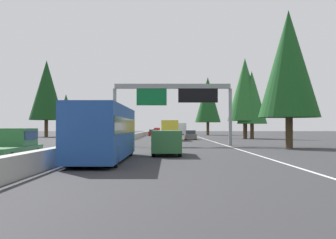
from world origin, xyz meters
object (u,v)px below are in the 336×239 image
sedan_mid_left (156,132)px  pickup_far_center (157,131)px  sedan_distant_a (153,133)px  oncoming_near (9,147)px  box_truck_distant_b (170,130)px  bus_near_center (105,131)px  conifer_right_mid (245,90)px  oncoming_far (127,134)px  conifer_left_far (66,111)px  conifer_right_far (252,98)px  minivan_far_left (167,141)px  conifer_left_mid (46,90)px  sign_gantry_overhead (174,96)px  bus_mid_center (181,128)px  conifer_right_near (289,64)px  sedan_far_right (190,135)px  conifer_right_distant (208,100)px

sedan_mid_left → pickup_far_center: size_ratio=0.79×
sedan_distant_a → oncoming_near: oncoming_near is taller
box_truck_distant_b → bus_near_center: bearing=174.2°
pickup_far_center → conifer_right_mid: (-60.40, -17.00, 7.65)m
box_truck_distant_b → oncoming_far: box_truck_distant_b is taller
bus_near_center → box_truck_distant_b: 38.51m
conifer_left_far → conifer_right_far: bearing=-119.2°
minivan_far_left → sedan_mid_left: minivan_far_left is taller
oncoming_near → conifer_left_mid: conifer_left_mid is taller
oncoming_far → conifer_right_mid: size_ratio=0.31×
conifer_left_mid → sign_gantry_overhead: bearing=-148.0°
pickup_far_center → bus_mid_center: 18.76m
conifer_right_far → conifer_left_mid: conifer_left_mid is taller
sedan_distant_a → conifer_right_mid: 29.66m
conifer_left_mid → conifer_right_near: bearing=-142.0°
sedan_far_right → sedan_mid_left: 54.55m
minivan_far_left → sedan_distant_a: minivan_far_left is taller
pickup_far_center → box_truck_distant_b: 70.57m
pickup_far_center → conifer_left_mid: 52.68m
conifer_right_distant → pickup_far_center: bearing=27.2°
sedan_far_right → conifer_left_far: size_ratio=0.47×
sedan_far_right → conifer_right_mid: size_ratio=0.31×
sign_gantry_overhead → sedan_distant_a: sign_gantry_overhead is taller
sign_gantry_overhead → box_truck_distant_b: (18.16, 0.39, -3.61)m
box_truck_distant_b → sedan_mid_left: bearing=3.8°
conifer_right_mid → sedan_far_right: bearing=123.3°
bus_near_center → conifer_right_mid: conifer_right_mid is taller
pickup_far_center → oncoming_near: (-111.57, 4.53, 0.00)m
minivan_far_left → conifer_left_far: 67.93m
bus_near_center → pickup_far_center: 108.78m
pickup_far_center → conifer_right_near: size_ratio=0.43×
bus_near_center → oncoming_far: 59.04m
minivan_far_left → bus_mid_center: (86.66, -3.69, 0.77)m
box_truck_distant_b → bus_mid_center: bearing=-3.6°
sign_gantry_overhead → conifer_left_far: size_ratio=1.35×
sign_gantry_overhead → oncoming_far: size_ratio=2.88×
box_truck_distant_b → bus_mid_center: size_ratio=0.74×
minivan_far_left → conifer_right_distant: conifer_right_distant is taller
sedan_distant_a → oncoming_far: 13.35m
box_truck_distant_b → sedan_far_right: bearing=-42.8°
sedan_mid_left → oncoming_far: (-37.10, 4.65, 0.00)m
sedan_distant_a → conifer_left_mid: bearing=114.4°
sedan_far_right → sedan_mid_left: same height
minivan_far_left → conifer_left_far: (63.82, 22.76, 4.77)m
conifer_right_far → sedan_far_right: bearing=118.1°
sedan_mid_left → sedan_distant_a: 24.59m
minivan_far_left → bus_mid_center: bus_mid_center is taller
sign_gantry_overhead → conifer_left_far: (48.44, 23.50, 0.50)m
conifer_right_near → conifer_left_far: 63.74m
bus_near_center → conifer_right_distant: size_ratio=0.77×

